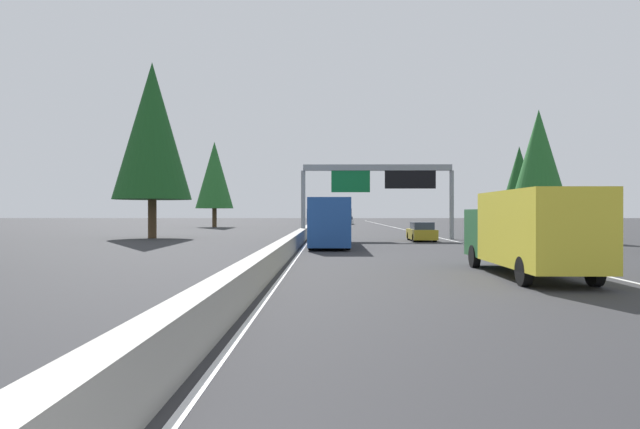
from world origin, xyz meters
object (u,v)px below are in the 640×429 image
at_px(sign_gantry_overhead, 379,180).
at_px(sedan_near_right, 422,232).
at_px(conifer_right_near, 539,160).
at_px(conifer_left_near, 152,131).
at_px(sedan_distant_b, 348,221).
at_px(conifer_right_mid, 519,180).
at_px(box_truck_distant_a, 528,230).
at_px(conifer_left_mid, 214,175).
at_px(bus_mid_left, 329,220).

bearing_deg(sign_gantry_overhead, sedan_near_right, -132.50).
xyz_separation_m(conifer_right_near, conifer_left_near, (1.73, 32.61, 2.75)).
bearing_deg(conifer_left_near, sign_gantry_overhead, -94.90).
distance_m(sedan_near_right, conifer_right_near, 11.96).
relative_size(sedan_near_right, sedan_distant_b, 1.00).
height_order(conifer_right_mid, conifer_left_near, conifer_left_near).
xyz_separation_m(box_truck_distant_a, sedan_distant_b, (85.40, 3.38, -0.93)).
xyz_separation_m(conifer_right_near, conifer_left_mid, (38.20, 34.68, 1.36)).
relative_size(sedan_distant_b, conifer_right_near, 0.41).
bearing_deg(conifer_right_mid, sedan_near_right, 141.21).
bearing_deg(bus_mid_left, conifer_left_near, 54.45).
bearing_deg(sedan_near_right, sedan_distant_b, 3.43).
bearing_deg(sedan_near_right, box_truck_distant_a, 179.35).
distance_m(box_truck_distant_a, sedan_near_right, 24.34).
bearing_deg(conifer_right_near, conifer_right_mid, -12.22).
distance_m(sedan_distant_b, conifer_right_mid, 48.17).
bearing_deg(sedan_distant_b, conifer_right_mid, -159.68).
bearing_deg(conifer_right_mid, sign_gantry_overhead, 129.83).
bearing_deg(sedan_distant_b, bus_mid_left, 176.99).
relative_size(sedan_near_right, conifer_right_mid, 0.47).
xyz_separation_m(sign_gantry_overhead, box_truck_distant_a, (-27.11, -2.77, -3.32)).
relative_size(sedan_near_right, conifer_right_near, 0.41).
distance_m(sedan_near_right, conifer_right_mid, 21.31).
height_order(sign_gantry_overhead, sedan_near_right, sign_gantry_overhead).
distance_m(bus_mid_left, conifer_right_mid, 30.59).
bearing_deg(sedan_near_right, conifer_left_near, 78.81).
relative_size(box_truck_distant_a, sedan_near_right, 1.93).
bearing_deg(conifer_right_near, sign_gantry_overhead, 89.73).
height_order(sign_gantry_overhead, conifer_right_near, conifer_right_near).
xyz_separation_m(box_truck_distant_a, sedan_near_right, (24.32, -0.27, -0.93)).
distance_m(sign_gantry_overhead, box_truck_distant_a, 27.45).
bearing_deg(conifer_left_near, conifer_right_mid, -71.78).
xyz_separation_m(bus_mid_left, conifer_right_mid, (22.65, -20.19, 3.91)).
bearing_deg(conifer_right_mid, bus_mid_left, 138.28).
height_order(sedan_distant_b, conifer_right_near, conifer_right_near).
distance_m(conifer_right_near, conifer_left_near, 32.77).
distance_m(conifer_right_near, conifer_right_mid, 13.77).
bearing_deg(bus_mid_left, sedan_near_right, -47.98).
distance_m(bus_mid_left, sedan_near_right, 9.76).
distance_m(box_truck_distant_a, conifer_right_mid, 42.78).
distance_m(box_truck_distant_a, conifer_left_near, 37.18).
height_order(conifer_right_near, conifer_left_near, conifer_left_near).
distance_m(box_truck_distant_a, bus_mid_left, 19.13).
height_order(box_truck_distant_a, conifer_left_mid, conifer_left_mid).
bearing_deg(conifer_left_near, sedan_near_right, -101.19).
bearing_deg(conifer_left_near, sedan_distant_b, -18.44).
bearing_deg(box_truck_distant_a, sedan_distant_b, 2.27).
xyz_separation_m(sedan_distant_b, conifer_left_mid, (-20.16, 20.95, 7.19)).
xyz_separation_m(bus_mid_left, conifer_right_near, (9.22, -17.28, 4.80)).
bearing_deg(box_truck_distant_a, sign_gantry_overhead, 5.83).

